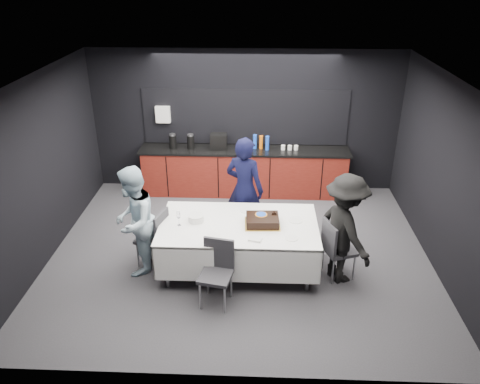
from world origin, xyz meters
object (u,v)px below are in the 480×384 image
Objects in this scene: champagne_flute at (178,216)px; person_left at (134,221)px; person_right at (345,229)px; chair_left at (156,234)px; chair_right at (335,246)px; person_center at (245,189)px; party_table at (239,232)px; chair_near at (217,268)px; cake_assembly at (262,220)px; plate_stack at (196,218)px.

person_left is (-0.66, -0.01, -0.10)m from champagne_flute.
chair_left is at bearing 59.13° from person_right.
person_right reaches higher than chair_right.
person_center reaches higher than champagne_flute.
party_table is 1.42m from chair_right.
person_center is at bearing 79.28° from chair_near.
chair_right is at bearing -4.31° from chair_left.
person_right is (3.04, -0.09, -0.01)m from person_left.
person_right reaches higher than chair_near.
party_table is at bearing 179.94° from cake_assembly.
chair_right is (1.41, -0.16, -0.11)m from party_table.
party_table is 2.51× the size of chair_left.
chair_right is 0.55× the size of person_left.
chair_right reaches higher than plate_stack.
cake_assembly is 1.22m from champagne_flute.
chair_right is at bearing 91.76° from person_left.
champagne_flute is 0.13× the size of person_left.
party_table is 0.40m from cake_assembly.
person_left is (-0.89, -0.15, 0.01)m from plate_stack.
plate_stack reaches higher than party_table.
person_center is at bearing 33.34° from chair_left.
person_left is (-0.27, -0.14, 0.30)m from chair_left.
cake_assembly is 0.57× the size of chair_right.
chair_near is 0.52× the size of person_center.
person_center is at bearing 107.86° from cake_assembly.
person_center reaches higher than chair_left.
person_left reaches higher than person_right.
chair_left is (-1.60, 0.04, -0.31)m from cake_assembly.
plate_stack is 1.04× the size of champagne_flute.
cake_assembly is 0.32× the size of person_left.
party_table is at bearing -4.76° from plate_stack.
plate_stack is at bearing 102.34° from person_left.
champagne_flute is 0.13× the size of person_right.
chair_right is 0.56× the size of person_right.
champagne_flute reaches higher than chair_right.
plate_stack is at bearing 57.52° from person_right.
champagne_flute reaches higher than party_table.
chair_left is 1.28m from chair_near.
plate_stack is 2.07m from chair_right.
chair_right is 0.52× the size of person_center.
person_right reaches higher than cake_assembly.
cake_assembly reaches higher than chair_right.
person_right is at bearing -6.28° from plate_stack.
cake_assembly is at bearing -1.54° from chair_left.
person_left is (-2.93, 0.06, 0.30)m from chair_right.
chair_near is at bearing -108.62° from party_table.
chair_left is at bearing -179.07° from plate_stack.
party_table is at bearing 109.95° from person_center.
champagne_flute is at bearing 70.40° from person_center.
chair_right is 1.76m from person_center.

